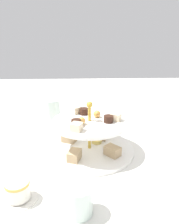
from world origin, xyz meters
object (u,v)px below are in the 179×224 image
Objects in this scene: water_glass_tall_right at (52,112)px; butter_knife_left at (142,123)px; tiered_serving_stand at (90,137)px; teacup_with_saucer at (18,191)px; water_glass_short_left at (79,200)px.

water_glass_tall_right reaches higher than butter_knife_left.
teacup_with_saucer is (-0.23, 0.18, -0.03)m from tiered_serving_stand.
tiered_serving_stand is 0.28m from water_glass_tall_right.
water_glass_short_left is at bearing 117.07° from butter_knife_left.
butter_knife_left is at bearing -91.63° from water_glass_tall_right.
tiered_serving_stand is at bearing 98.73° from butter_knife_left.
tiered_serving_stand is 0.33m from butter_knife_left.
water_glass_tall_right is 0.65× the size of butter_knife_left.
tiered_serving_stand is 3.32× the size of teacup_with_saucer.
teacup_with_saucer is at bearing 103.02° from butter_knife_left.
teacup_with_saucer is at bearing 176.29° from water_glass_tall_right.
teacup_with_saucer is at bearing 72.26° from water_glass_short_left.
butter_knife_left is (0.45, -0.42, -0.02)m from teacup_with_saucer.
tiered_serving_stand is 4.29× the size of water_glass_short_left.
butter_knife_left is (0.50, -0.28, -0.03)m from water_glass_short_left.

